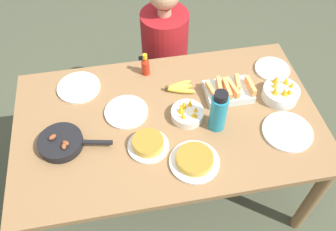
# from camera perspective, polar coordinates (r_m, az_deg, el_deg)

# --- Properties ---
(ground_plane) EXTENTS (14.00, 14.00, 0.00)m
(ground_plane) POSITION_cam_1_polar(r_m,az_deg,el_deg) (2.57, 0.00, -11.01)
(ground_plane) COLOR #474C38
(dining_table) EXTENTS (1.67, 0.99, 0.75)m
(dining_table) POSITION_cam_1_polar(r_m,az_deg,el_deg) (2.01, 0.00, -2.17)
(dining_table) COLOR olive
(dining_table) RESTS_ON ground_plane
(banana_bunch) EXTENTS (0.18, 0.12, 0.04)m
(banana_bunch) POSITION_cam_1_polar(r_m,az_deg,el_deg) (2.07, 1.76, 4.50)
(banana_bunch) COLOR gold
(banana_bunch) RESTS_ON dining_table
(melon_tray) EXTENTS (0.26, 0.18, 0.10)m
(melon_tray) POSITION_cam_1_polar(r_m,az_deg,el_deg) (2.06, 9.70, 3.92)
(melon_tray) COLOR silver
(melon_tray) RESTS_ON dining_table
(skillet) EXTENTS (0.38, 0.23, 0.08)m
(skillet) POSITION_cam_1_polar(r_m,az_deg,el_deg) (1.89, -16.66, -4.20)
(skillet) COLOR black
(skillet) RESTS_ON dining_table
(frittata_plate_center) EXTENTS (0.21, 0.21, 0.06)m
(frittata_plate_center) POSITION_cam_1_polar(r_m,az_deg,el_deg) (1.81, -3.20, -4.59)
(frittata_plate_center) COLOR silver
(frittata_plate_center) RESTS_ON dining_table
(frittata_plate_side) EXTENTS (0.25, 0.25, 0.06)m
(frittata_plate_side) POSITION_cam_1_polar(r_m,az_deg,el_deg) (1.77, 4.28, -7.16)
(frittata_plate_side) COLOR silver
(frittata_plate_side) RESTS_ON dining_table
(empty_plate_near_front) EXTENTS (0.27, 0.27, 0.02)m
(empty_plate_near_front) POSITION_cam_1_polar(r_m,az_deg,el_deg) (1.98, 18.60, -2.48)
(empty_plate_near_front) COLOR silver
(empty_plate_near_front) RESTS_ON dining_table
(empty_plate_far_left) EXTENTS (0.24, 0.24, 0.02)m
(empty_plate_far_left) POSITION_cam_1_polar(r_m,az_deg,el_deg) (1.98, -6.70, 0.57)
(empty_plate_far_left) COLOR silver
(empty_plate_far_left) RESTS_ON dining_table
(empty_plate_far_right) EXTENTS (0.21, 0.21, 0.02)m
(empty_plate_far_right) POSITION_cam_1_polar(r_m,az_deg,el_deg) (2.29, 16.38, 7.12)
(empty_plate_far_right) COLOR silver
(empty_plate_far_right) RESTS_ON dining_table
(empty_plate_mid_edge) EXTENTS (0.25, 0.25, 0.02)m
(empty_plate_mid_edge) POSITION_cam_1_polar(r_m,az_deg,el_deg) (2.15, -14.13, 4.40)
(empty_plate_mid_edge) COLOR silver
(empty_plate_mid_edge) RESTS_ON dining_table
(fruit_bowl_mango) EXTENTS (0.20, 0.20, 0.12)m
(fruit_bowl_mango) POSITION_cam_1_polar(r_m,az_deg,el_deg) (2.11, 17.61, 3.55)
(fruit_bowl_mango) COLOR silver
(fruit_bowl_mango) RESTS_ON dining_table
(fruit_bowl_citrus) EXTENTS (0.18, 0.18, 0.11)m
(fruit_bowl_citrus) POSITION_cam_1_polar(r_m,az_deg,el_deg) (1.93, 3.11, 0.35)
(fruit_bowl_citrus) COLOR silver
(fruit_bowl_citrus) RESTS_ON dining_table
(water_bottle) EXTENTS (0.09, 0.09, 0.26)m
(water_bottle) POSITION_cam_1_polar(r_m,az_deg,el_deg) (1.84, 8.11, 0.65)
(water_bottle) COLOR teal
(water_bottle) RESTS_ON dining_table
(hot_sauce_bottle) EXTENTS (0.05, 0.05, 0.15)m
(hot_sauce_bottle) POSITION_cam_1_polar(r_m,az_deg,el_deg) (2.14, -3.63, 8.03)
(hot_sauce_bottle) COLOR #B72814
(hot_sauce_bottle) RESTS_ON dining_table
(person_figure) EXTENTS (0.35, 0.35, 1.16)m
(person_figure) POSITION_cam_1_polar(r_m,az_deg,el_deg) (2.64, -0.50, 8.26)
(person_figure) COLOR black
(person_figure) RESTS_ON ground_plane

